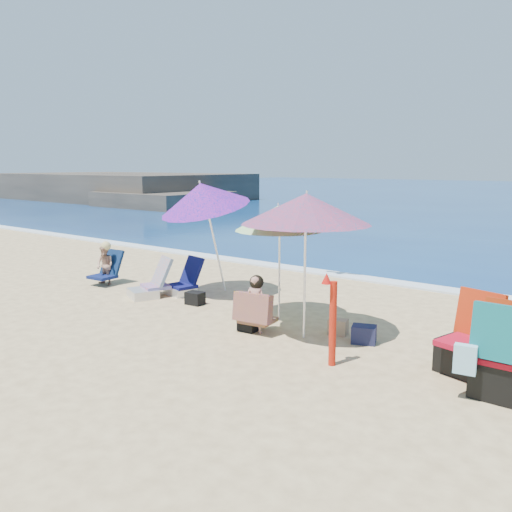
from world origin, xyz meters
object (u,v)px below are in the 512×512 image
Objects in this scene: chair_rainbow at (150,286)px; person_center at (255,305)px; umbrella_striped at (279,218)px; umbrella_blue at (203,196)px; umbrella_turquoise at (306,209)px; furled_umbrella at (332,315)px; camp_chair_right at (501,363)px; chair_navy at (183,285)px; camp_chair_left at (467,349)px; person_left at (106,265)px.

chair_rainbow is 3.05m from person_center.
umbrella_striped is 2.12m from umbrella_blue.
furled_umbrella is at bearing -40.80° from umbrella_turquoise.
umbrella_turquoise reaches higher than camp_chair_right.
camp_chair_right is (5.75, -1.41, -1.55)m from umbrella_blue.
person_center is (0.17, -0.85, -1.25)m from umbrella_striped.
chair_navy is 5.71m from camp_chair_left.
chair_rainbow is at bearing -173.44° from umbrella_striped.
person_left is at bearing 169.64° from furled_umbrella.
camp_chair_right is at bearing -2.42° from person_center.
camp_chair_right is at bearing -11.21° from chair_navy.
camp_chair_left is at bearing -9.34° from umbrella_striped.
umbrella_turquoise is 4.05m from chair_rainbow.
umbrella_turquoise is 1.03m from umbrella_striped.
camp_chair_right reaches higher than chair_rainbow.
camp_chair_right is at bearing -5.94° from chair_rainbow.
furled_umbrella reaches higher than person_center.
umbrella_striped reaches higher than camp_chair_right.
furled_umbrella is 1.26× the size of chair_rainbow.
umbrella_striped is 4.58m from person_left.
camp_chair_right is (0.49, -0.48, 0.09)m from camp_chair_left.
person_center is (2.99, -0.53, 0.23)m from chair_rainbow.
camp_chair_left is (6.02, -0.20, 0.11)m from chair_rainbow.
chair_navy is at bearing 11.71° from person_left.
chair_rainbow is (-0.36, -0.54, 0.01)m from chair_navy.
person_left is (-4.40, -0.18, -1.26)m from umbrella_striped.
camp_chair_left is at bearing 6.17° from person_center.
person_center is at bearing -10.01° from chair_rainbow.
furled_umbrella is at bearing -171.02° from camp_chair_right.
umbrella_striped reaches higher than furled_umbrella.
person_left is at bearing 174.23° from camp_chair_right.
chair_navy is 0.65m from chair_rainbow.
person_left is at bearing 177.43° from camp_chair_left.
chair_rainbow is 0.93× the size of camp_chair_left.
umbrella_turquoise is 3.34× the size of chair_navy.
umbrella_blue is 5.59m from camp_chair_left.
umbrella_turquoise is at bearing -12.77° from chair_navy.
camp_chair_right is at bearing -15.20° from umbrella_striped.
umbrella_blue reaches higher than chair_navy.
furled_umbrella is (1.75, -1.31, -1.02)m from umbrella_striped.
person_left is at bearing 174.93° from chair_rainbow.
umbrella_striped reaches higher than chair_navy.
umbrella_striped is 2.41m from furled_umbrella.
umbrella_turquoise is 2.39× the size of camp_chair_left.
chair_navy is at bearing 172.52° from camp_chair_left.
camp_chair_left is 0.69m from camp_chair_right.
furled_umbrella is 1.30× the size of person_left.
person_left is (-1.94, -0.40, 0.23)m from chair_navy.
umbrella_striped is 2.88m from chair_navy.
camp_chair_right is at bearing 8.98° from furled_umbrella.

